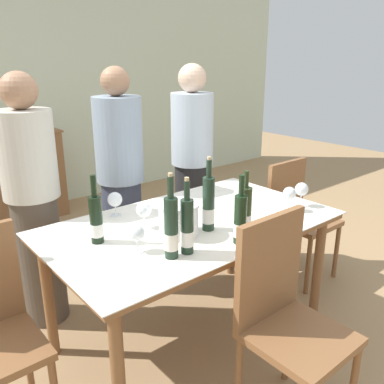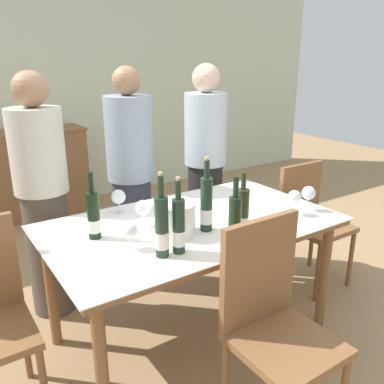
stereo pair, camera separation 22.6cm
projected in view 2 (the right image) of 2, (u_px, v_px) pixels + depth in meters
The scene contains 22 objects.
ground_plane at pixel (192, 333), 2.56m from camera, with size 12.00×12.00×0.00m, color #A37F56.
back_wall at pixel (42, 82), 4.45m from camera, with size 8.00×0.10×2.80m.
sideboard_cabinet at pixel (29, 174), 4.34m from camera, with size 1.21×0.46×0.93m.
dining_table at pixel (192, 234), 2.34m from camera, with size 1.65×0.96×0.76m.
ice_bucket at pixel (175, 217), 2.13m from camera, with size 0.22×0.22×0.18m.
wine_bottle_0 at pixel (179, 227), 1.92m from camera, with size 0.06×0.06×0.38m.
wine_bottle_1 at pixel (162, 228), 1.88m from camera, with size 0.07×0.07×0.41m.
wine_bottle_2 at pixel (207, 205), 2.17m from camera, with size 0.07×0.07×0.41m.
wine_bottle_3 at pixel (94, 216), 2.08m from camera, with size 0.07×0.07×0.35m.
wine_bottle_4 at pixel (242, 214), 2.11m from camera, with size 0.07×0.07×0.34m.
wine_bottle_5 at pixel (235, 222), 2.00m from camera, with size 0.06×0.06×0.36m.
wine_glass_0 at pixel (118, 197), 2.43m from camera, with size 0.09×0.09×0.15m.
wine_glass_1 at pixel (309, 194), 2.46m from camera, with size 0.08×0.08×0.15m.
wine_glass_2 at pixel (143, 209), 2.23m from camera, with size 0.09×0.09×0.15m.
wine_glass_3 at pixel (130, 231), 1.96m from camera, with size 0.08×0.08×0.14m.
wine_glass_4 at pixel (170, 203), 2.29m from camera, with size 0.07×0.07×0.15m.
wine_glass_5 at pixel (294, 197), 2.39m from camera, with size 0.08×0.08×0.15m.
chair_near_front at pixel (272, 315), 1.80m from camera, with size 0.42×0.42×0.99m.
chair_right_end at pixel (310, 215), 3.05m from camera, with size 0.42×0.42×0.90m.
person_host at pixel (43, 200), 2.57m from camera, with size 0.33×0.33×1.58m.
person_guest_left at pixel (132, 181), 2.93m from camera, with size 0.33×0.33×1.60m.
person_guest_right at pixel (205, 168), 3.25m from camera, with size 0.33×0.33×1.61m.
Camera 2 is at (-1.20, -1.78, 1.65)m, focal length 38.00 mm.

